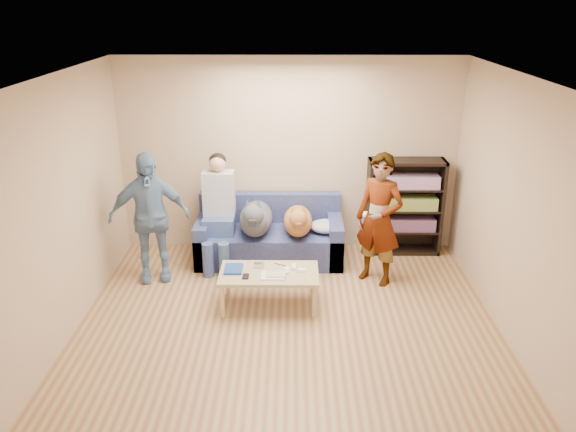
{
  "coord_description": "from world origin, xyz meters",
  "views": [
    {
      "loc": [
        0.05,
        -4.74,
        3.28
      ],
      "look_at": [
        0.0,
        1.2,
        0.95
      ],
      "focal_mm": 35.0,
      "sensor_mm": 36.0,
      "label": 1
    }
  ],
  "objects_px": {
    "person_standing_right": "(379,220)",
    "notebook_blue": "(233,269)",
    "person_seated": "(218,207)",
    "dog_gray": "(256,218)",
    "sofa": "(270,238)",
    "coffee_table": "(269,276)",
    "camera_silver": "(259,265)",
    "person_standing_left": "(149,217)",
    "bookshelf": "(404,204)",
    "dog_tan": "(298,221)"
  },
  "relations": [
    {
      "from": "camera_silver",
      "to": "dog_tan",
      "type": "relative_size",
      "value": 0.1
    },
    {
      "from": "dog_gray",
      "to": "dog_tan",
      "type": "xyz_separation_m",
      "value": [
        0.54,
        -0.01,
        -0.03
      ]
    },
    {
      "from": "coffee_table",
      "to": "camera_silver",
      "type": "bearing_deg",
      "value": 135.0
    },
    {
      "from": "notebook_blue",
      "to": "dog_tan",
      "type": "relative_size",
      "value": 0.23
    },
    {
      "from": "person_standing_left",
      "to": "dog_gray",
      "type": "bearing_deg",
      "value": 4.14
    },
    {
      "from": "notebook_blue",
      "to": "person_seated",
      "type": "relative_size",
      "value": 0.18
    },
    {
      "from": "person_standing_left",
      "to": "notebook_blue",
      "type": "height_order",
      "value": "person_standing_left"
    },
    {
      "from": "sofa",
      "to": "coffee_table",
      "type": "xyz_separation_m",
      "value": [
        0.04,
        -1.26,
        0.09
      ]
    },
    {
      "from": "sofa",
      "to": "notebook_blue",
      "type": "bearing_deg",
      "value": -106.56
    },
    {
      "from": "dog_gray",
      "to": "dog_tan",
      "type": "bearing_deg",
      "value": -1.16
    },
    {
      "from": "dog_gray",
      "to": "bookshelf",
      "type": "distance_m",
      "value": 2.02
    },
    {
      "from": "sofa",
      "to": "dog_tan",
      "type": "xyz_separation_m",
      "value": [
        0.37,
        -0.22,
        0.33
      ]
    },
    {
      "from": "person_seated",
      "to": "coffee_table",
      "type": "height_order",
      "value": "person_seated"
    },
    {
      "from": "person_standing_left",
      "to": "dog_tan",
      "type": "relative_size",
      "value": 1.41
    },
    {
      "from": "camera_silver",
      "to": "bookshelf",
      "type": "xyz_separation_m",
      "value": [
        1.88,
        1.37,
        0.23
      ]
    },
    {
      "from": "dog_gray",
      "to": "person_standing_right",
      "type": "bearing_deg",
      "value": -16.27
    },
    {
      "from": "camera_silver",
      "to": "dog_gray",
      "type": "xyz_separation_m",
      "value": [
        -0.09,
        0.93,
        0.2
      ]
    },
    {
      "from": "person_standing_right",
      "to": "bookshelf",
      "type": "relative_size",
      "value": 1.24
    },
    {
      "from": "person_standing_left",
      "to": "person_standing_right",
      "type": "bearing_deg",
      "value": -14.21
    },
    {
      "from": "person_standing_left",
      "to": "sofa",
      "type": "height_order",
      "value": "person_standing_left"
    },
    {
      "from": "dog_gray",
      "to": "coffee_table",
      "type": "distance_m",
      "value": 1.11
    },
    {
      "from": "person_standing_left",
      "to": "bookshelf",
      "type": "relative_size",
      "value": 1.25
    },
    {
      "from": "person_standing_right",
      "to": "person_standing_left",
      "type": "relative_size",
      "value": 1.0
    },
    {
      "from": "sofa",
      "to": "person_seated",
      "type": "distance_m",
      "value": 0.82
    },
    {
      "from": "sofa",
      "to": "dog_tan",
      "type": "relative_size",
      "value": 1.66
    },
    {
      "from": "person_standing_right",
      "to": "camera_silver",
      "type": "bearing_deg",
      "value": -124.63
    },
    {
      "from": "person_seated",
      "to": "notebook_blue",
      "type": "bearing_deg",
      "value": -75.02
    },
    {
      "from": "sofa",
      "to": "person_standing_right",
      "type": "bearing_deg",
      "value": -25.76
    },
    {
      "from": "notebook_blue",
      "to": "dog_gray",
      "type": "distance_m",
      "value": 1.04
    },
    {
      "from": "person_seated",
      "to": "coffee_table",
      "type": "xyz_separation_m",
      "value": [
        0.69,
        -1.13,
        -0.4
      ]
    },
    {
      "from": "notebook_blue",
      "to": "sofa",
      "type": "relative_size",
      "value": 0.14
    },
    {
      "from": "person_standing_right",
      "to": "camera_silver",
      "type": "distance_m",
      "value": 1.54
    },
    {
      "from": "camera_silver",
      "to": "dog_tan",
      "type": "distance_m",
      "value": 1.04
    },
    {
      "from": "camera_silver",
      "to": "person_seated",
      "type": "relative_size",
      "value": 0.07
    },
    {
      "from": "person_seated",
      "to": "dog_gray",
      "type": "relative_size",
      "value": 1.17
    },
    {
      "from": "person_standing_left",
      "to": "person_seated",
      "type": "distance_m",
      "value": 0.9
    },
    {
      "from": "person_standing_right",
      "to": "camera_silver",
      "type": "height_order",
      "value": "person_standing_right"
    },
    {
      "from": "person_seated",
      "to": "dog_gray",
      "type": "height_order",
      "value": "person_seated"
    },
    {
      "from": "person_seated",
      "to": "dog_tan",
      "type": "bearing_deg",
      "value": -4.98
    },
    {
      "from": "person_seated",
      "to": "bookshelf",
      "type": "height_order",
      "value": "person_seated"
    },
    {
      "from": "dog_gray",
      "to": "bookshelf",
      "type": "xyz_separation_m",
      "value": [
        1.97,
        0.44,
        0.03
      ]
    },
    {
      "from": "camera_silver",
      "to": "sofa",
      "type": "bearing_deg",
      "value": 86.02
    },
    {
      "from": "person_standing_left",
      "to": "coffee_table",
      "type": "xyz_separation_m",
      "value": [
        1.46,
        -0.66,
        -0.44
      ]
    },
    {
      "from": "notebook_blue",
      "to": "coffee_table",
      "type": "height_order",
      "value": "notebook_blue"
    },
    {
      "from": "dog_tan",
      "to": "coffee_table",
      "type": "distance_m",
      "value": 1.12
    },
    {
      "from": "coffee_table",
      "to": "bookshelf",
      "type": "relative_size",
      "value": 0.85
    },
    {
      "from": "person_standing_left",
      "to": "camera_silver",
      "type": "xyz_separation_m",
      "value": [
        1.34,
        -0.54,
        -0.36
      ]
    },
    {
      "from": "person_standing_left",
      "to": "camera_silver",
      "type": "height_order",
      "value": "person_standing_left"
    },
    {
      "from": "person_standing_right",
      "to": "notebook_blue",
      "type": "height_order",
      "value": "person_standing_right"
    },
    {
      "from": "person_seated",
      "to": "camera_silver",
      "type": "bearing_deg",
      "value": -60.61
    }
  ]
}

